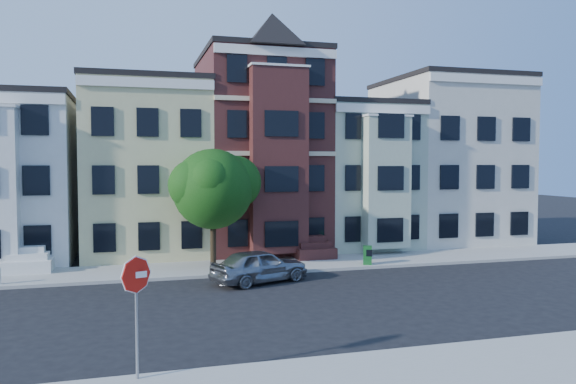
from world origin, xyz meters
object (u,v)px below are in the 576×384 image
object	(u,v)px
street_tree	(213,194)
newspaper_box	(368,255)
parked_car	(259,266)
stop_sign	(136,310)

from	to	relation	value
street_tree	newspaper_box	bearing A→B (deg)	-9.77
parked_car	stop_sign	bearing A→B (deg)	132.55
newspaper_box	stop_sign	xyz separation A→B (m)	(-11.84, -12.79, 1.23)
parked_car	street_tree	bearing A→B (deg)	4.88
parked_car	newspaper_box	distance (m)	6.64
street_tree	stop_sign	size ratio (longest dim) A/B	2.16
stop_sign	parked_car	bearing A→B (deg)	44.49
street_tree	stop_sign	world-z (taller)	street_tree
street_tree	newspaper_box	size ratio (longest dim) A/B	7.58
street_tree	newspaper_box	world-z (taller)	street_tree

